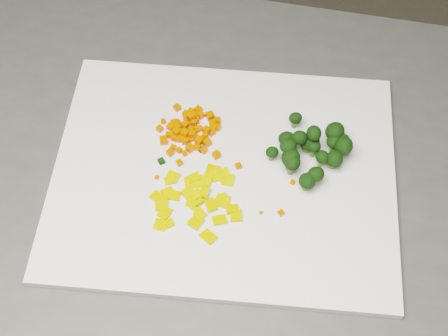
{
  "coord_description": "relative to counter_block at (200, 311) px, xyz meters",
  "views": [
    {
      "loc": [
        0.36,
        -0.18,
        1.63
      ],
      "look_at": [
        0.39,
        0.25,
        0.92
      ],
      "focal_mm": 50.0,
      "sensor_mm": 36.0,
      "label": 1
    }
  ],
  "objects": [
    {
      "name": "carrot_cube_45",
      "position": [
        0.01,
        0.12,
        0.47
      ],
      "size": [
        0.01,
        0.01,
        0.01
      ],
      "primitive_type": "cube",
      "rotation": [
        0.0,
        0.0,
        1.64
      ],
      "color": "#F14D02",
      "rests_on": "carrot_pile"
    },
    {
      "name": "carrot_cube_31",
      "position": [
        0.03,
        0.09,
        0.48
      ],
      "size": [
        0.01,
        0.01,
        0.01
      ],
      "primitive_type": "cube",
      "rotation": [
        0.0,
        0.0,
        0.12
      ],
      "color": "#F14D02",
      "rests_on": "carrot_pile"
    },
    {
      "name": "pepper_chunk_10",
      "position": [
        -0.03,
        0.01,
        0.46
      ],
      "size": [
        0.02,
        0.02,
        0.01
      ],
      "primitive_type": "cube",
      "rotation": [
        0.14,
        -0.11,
        2.01
      ],
      "color": "#E4B40C",
      "rests_on": "pepper_pile"
    },
    {
      "name": "broccoli_floret_7",
      "position": [
        0.17,
        0.05,
        0.48
      ],
      "size": [
        0.02,
        0.02,
        0.03
      ],
      "primitive_type": null,
      "color": "black",
      "rests_on": "broccoli_pile"
    },
    {
      "name": "pepper_chunk_16",
      "position": [
        -0.03,
        -0.04,
        0.46
      ],
      "size": [
        0.02,
        0.02,
        0.01
      ],
      "primitive_type": "cube",
      "rotation": [
        -0.13,
        -0.11,
        0.41
      ],
      "color": "#E4B40C",
      "rests_on": "pepper_pile"
    },
    {
      "name": "pepper_chunk_26",
      "position": [
        0.04,
        -0.01,
        0.46
      ],
      "size": [
        0.02,
        0.02,
        0.01
      ],
      "primitive_type": "cube",
      "rotation": [
        -0.04,
        -0.13,
        0.32
      ],
      "color": "#E4B40C",
      "rests_on": "pepper_pile"
    },
    {
      "name": "broccoli_floret_16",
      "position": [
        0.17,
        0.01,
        0.48
      ],
      "size": [
        0.03,
        0.03,
        0.03
      ],
      "primitive_type": null,
      "color": "black",
      "rests_on": "broccoli_pile"
    },
    {
      "name": "carrot_cube_8",
      "position": [
        0.0,
        0.12,
        0.47
      ],
      "size": [
        0.01,
        0.01,
        0.01
      ],
      "primitive_type": "cube",
      "rotation": [
        0.0,
        0.0,
        0.58
      ],
      "color": "#F14D02",
      "rests_on": "carrot_pile"
    },
    {
      "name": "carrot_cube_10",
      "position": [
        0.02,
        0.08,
        0.47
      ],
      "size": [
        0.01,
        0.01,
        0.01
      ],
      "primitive_type": "cube",
      "rotation": [
        0.0,
        0.0,
        2.6
      ],
      "color": "#F14D02",
      "rests_on": "carrot_pile"
    },
    {
      "name": "broccoli_floret_15",
      "position": [
        0.2,
        0.06,
        0.48
      ],
      "size": [
        0.03,
        0.03,
        0.03
      ],
      "primitive_type": null,
      "color": "black",
      "rests_on": "broccoli_pile"
    },
    {
      "name": "carrot_cube_12",
      "position": [
        0.04,
        0.11,
        0.47
      ],
      "size": [
        0.01,
        0.01,
        0.01
      ],
      "primitive_type": "cube",
      "rotation": [
        0.0,
        0.0,
        0.04
      ],
      "color": "#F14D02",
      "rests_on": "carrot_pile"
    },
    {
      "name": "carrot_cube_23",
      "position": [
        -0.0,
        0.11,
        0.47
      ],
      "size": [
        0.01,
        0.01,
        0.01
      ],
      "primitive_type": "cube",
      "rotation": [
        0.0,
        0.0,
        2.37
      ],
      "color": "#F14D02",
      "rests_on": "carrot_pile"
    },
    {
      "name": "pepper_pile",
      "position": [
        0.01,
        -0.01,
        0.47
      ],
      "size": [
        0.12,
        0.12,
        0.02
      ],
      "primitive_type": null,
      "color": "#E4B40C",
      "rests_on": "cutting_board"
    },
    {
      "name": "carrot_pile",
      "position": [
        0.01,
        0.1,
        0.48
      ],
      "size": [
        0.1,
        0.1,
        0.03
      ],
      "primitive_type": null,
      "color": "#F14D02",
      "rests_on": "cutting_board"
    },
    {
      "name": "pepper_chunk_38",
      "position": [
        0.01,
        -0.04,
        0.46
      ],
      "size": [
        0.02,
        0.02,
        0.01
      ],
      "primitive_type": "cube",
      "rotation": [
        -0.02,
        0.15,
        0.86
      ],
      "color": "#E4B40C",
      "rests_on": "pepper_pile"
    },
    {
      "name": "carrot_cube_4",
      "position": [
        -0.01,
        0.11,
        0.47
      ],
      "size": [
        0.01,
        0.01,
        0.01
      ],
      "primitive_type": "cube",
      "rotation": [
        0.0,
        0.0,
        0.62
      ],
      "color": "#F14D02",
      "rests_on": "carrot_pile"
    },
    {
      "name": "carrot_cube_53",
      "position": [
        0.01,
        0.09,
        0.47
      ],
      "size": [
        0.01,
        0.01,
        0.01
      ],
      "primitive_type": "cube",
      "rotation": [
        0.0,
        0.0,
        0.63
      ],
      "color": "#F14D02",
      "rests_on": "carrot_pile"
    },
    {
      "name": "stray_bit_3",
      "position": [
        0.07,
        0.04,
        0.47
      ],
      "size": [
        0.01,
        0.01,
        0.01
      ],
      "primitive_type": "cube",
      "rotation": [
        0.0,
        0.0,
        1.86
      ],
      "color": "#F14D02",
      "rests_on": "cutting_board"
    },
    {
      "name": "pepper_chunk_12",
      "position": [
        0.03,
        0.04,
        0.46
      ],
      "size": [
        0.02,
        0.02,
        0.01
      ],
      "primitive_type": "cube",
      "rotation": [
        0.1,
        -0.04,
        2.81
      ],
      "color": "#E4B40C",
      "rests_on": "pepper_pile"
    },
    {
      "name": "carrot_cube_44",
      "position": [
        -0.01,
        0.1,
        0.47
      ],
      "size": [
        0.01,
        0.01,
        0.01
      ],
      "primitive_type": "cube",
      "rotation": [
        0.0,
        0.0,
        0.66
      ],
      "color": "#F14D02",
      "rests_on": "carrot_pile"
    },
    {
      "name": "broccoli_floret_18",
      "position": [
        0.11,
        0.05,
        0.47
      ],
      "size": [
        0.02,
        0.02,
        0.02
      ],
      "primitive_type": null,
      "color": "black",
      "rests_on": "broccoli_pile"
    },
    {
      "name": "pepper_chunk_17",
      "position": [
        -0.03,
        -0.02,
        0.46
      ],
      "size": [
        0.02,
        0.02,
        0.01
      ],
      "primitive_type": "cube",
      "rotation": [
        0.09,
        0.12,
        2.54
      ],
      "color": "#E4B40C",
      "rests_on": "pepper_pile"
    },
    {
      "name": "carrot_cube_24",
      "position": [
        0.01,
        0.11,
        0.47
      ],
      "size": [
        0.01,
        0.01,
        0.01
      ],
      "primitive_type": "cube",
      "rotation": [
        0.0,
        0.0,
        2.85
      ],
      "color": "#F14D02",
      "rests_on": "carrot_pile"
    },
    {
      "name": "pepper_chunk_11",
      "position": [
        0.03,
        -0.02,
        0.46
      ],
      "size": [
        0.02,
        0.02,
        0.01
      ],
      "primitive_type": "cube",
      "rotation": [
        0.12,
        0.12,
        1.85
      ],
      "color": "#E4B40C",
      "rests_on": "pepper_pile"
    },
    {
      "name": "carrot_cube_55",
      "position": [
        0.04,
        0.1,
        0.47
      ],
      "size": [
        0.01,
        0.01,
        0.01
      ],
      "primitive_type": "cube",
      "rotation": [
        0.0,
        0.0,
        2.43
      ],
      "color": "#F14D02",
      "rests_on": "carrot_pile"
    },
    {
      "name": "carrot_cube_16",
      "position": [
        0.04,
        0.11,
        0.47
      ],
      "size": [
        0.01,
        0.01,
        0.01
      ],
      "primitive_type": "cube",
      "rotation": [
        0.0,
        0.0,
        0.81
      ],
      "color": "#F14D02",
      "rests_on": "carrot_pile"
    },
    {
      "name": "pepper_chunk_9",
      "position": [
        0.01,
        -0.03,
        0.46
      ],
      "size": [
        0.02,
        0.02,
        0.01
      ],
      "primitive_type": "cube",
      "rotation": [
        -0.09,
        -0.01,
        2.15
      ],
      "color": "#E4B40C",
      "rests_on": "pepper_pile"
    },
    {
      "name": "pepper_chunk_15",
      "position": [
        -0.04,
        -0.04,
        0.46
      ],
      "size": [
        0.02,
        0.02,
        0.01
      ],
      "primitive_type": "cube",
      "rotation": [
        -0.11,
        0.1,
        2.74
      ],
      "color": "#E4B40C",
      "rests_on": "pepper_pile"
    },
    {
      "name": "carrot_cube_25",
      "position": [
        0.02,
        0.14,
        0.47
      ],
      "size": [
        0.01,
        0.01,
        0.01
      ],
      "primitive_type": "cube",
      "rotation": [
        0.0,
        0.0,
        0.8
      ],
      "color": "#F14D02",
      "rests_on": "carrot_pile"
    },
    {
      "name": "carrot_cube_26",
      "position": [
        -0.03,
        0.09,
        0.47
      ],
      "size": [
        0.01,
        0.01,
        0.01
      ],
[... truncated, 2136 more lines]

